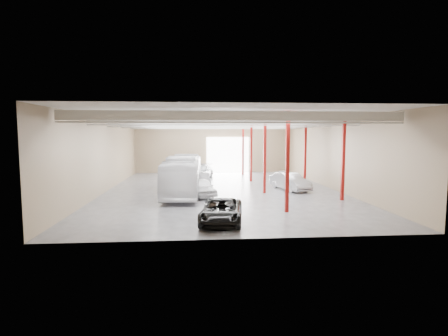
{
  "coord_description": "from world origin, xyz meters",
  "views": [
    {
      "loc": [
        -2.46,
        -33.56,
        5.41
      ],
      "look_at": [
        0.18,
        -0.39,
        2.2
      ],
      "focal_mm": 28.0,
      "sensor_mm": 36.0,
      "label": 1
    }
  ],
  "objects": [
    {
      "name": "car_right_near",
      "position": [
        6.62,
        -0.47,
        0.85
      ],
      "size": [
        3.25,
        5.43,
        1.69
      ],
      "primitive_type": "imported",
      "rotation": [
        0.0,
        0.0,
        0.3
      ],
      "color": "#B0B0B5",
      "rests_on": "ground"
    },
    {
      "name": "car_row_b",
      "position": [
        -2.0,
        2.05,
        0.75
      ],
      "size": [
        1.97,
        4.68,
        1.5
      ],
      "primitive_type": "imported",
      "rotation": [
        0.0,
        0.0,
        0.09
      ],
      "color": "#A5A4A9",
      "rests_on": "ground"
    },
    {
      "name": "car_row_a",
      "position": [
        -2.0,
        -3.15,
        0.77
      ],
      "size": [
        2.94,
        4.82,
        1.53
      ],
      "primitive_type": "imported",
      "rotation": [
        0.0,
        0.0,
        0.27
      ],
      "color": "silver",
      "rests_on": "ground"
    },
    {
      "name": "black_sedan",
      "position": [
        -0.95,
        -12.59,
        0.74
      ],
      "size": [
        3.17,
        5.62,
        1.48
      ],
      "primitive_type": "imported",
      "rotation": [
        0.0,
        0.0,
        -0.14
      ],
      "color": "black",
      "rests_on": "ground"
    },
    {
      "name": "depot_shell",
      "position": [
        0.13,
        0.48,
        4.98
      ],
      "size": [
        22.12,
        32.12,
        7.06
      ],
      "color": "#403F44",
      "rests_on": "ground"
    },
    {
      "name": "car_right_far",
      "position": [
        7.66,
        5.24,
        0.66
      ],
      "size": [
        2.46,
        4.14,
        1.32
      ],
      "primitive_type": "imported",
      "rotation": [
        0.0,
        0.0,
        0.25
      ],
      "color": "silver",
      "rests_on": "ground"
    },
    {
      "name": "coach_bus",
      "position": [
        -3.68,
        -1.68,
        1.73
      ],
      "size": [
        3.34,
        12.54,
        3.47
      ],
      "primitive_type": "imported",
      "rotation": [
        0.0,
        0.0,
        -0.03
      ],
      "color": "silver",
      "rests_on": "ground"
    },
    {
      "name": "car_row_c",
      "position": [
        -1.84,
        9.28,
        0.83
      ],
      "size": [
        3.35,
        6.07,
        1.67
      ],
      "primitive_type": "imported",
      "rotation": [
        0.0,
        0.0,
        -0.19
      ],
      "color": "gray",
      "rests_on": "ground"
    }
  ]
}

